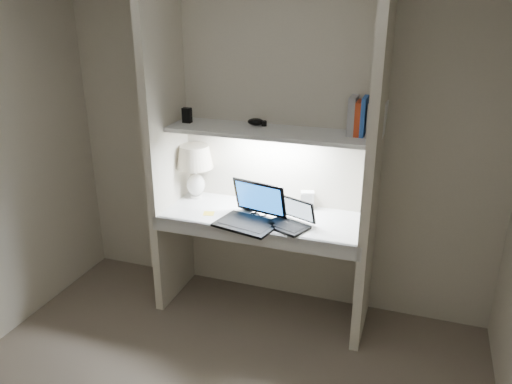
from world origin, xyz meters
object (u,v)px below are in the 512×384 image
at_px(book_row, 367,117).
at_px(laptop_main, 251,214).
at_px(table_lamp, 195,163).
at_px(laptop_netbook, 290,220).
at_px(speaker, 307,200).

bearing_deg(book_row, laptop_main, -156.57).
distance_m(table_lamp, laptop_netbook, 0.89).
bearing_deg(table_lamp, laptop_netbook, -17.80).
height_order(table_lamp, laptop_netbook, table_lamp).
relative_size(table_lamp, laptop_main, 0.88).
relative_size(table_lamp, speaker, 3.11).
bearing_deg(laptop_netbook, speaker, 105.62).
relative_size(laptop_netbook, speaker, 2.62).
bearing_deg(speaker, table_lamp, 167.49).
xyz_separation_m(laptop_netbook, speaker, (0.04, 0.32, 0.02)).
distance_m(table_lamp, speaker, 0.88).
height_order(table_lamp, book_row, book_row).
distance_m(laptop_main, speaker, 0.47).
xyz_separation_m(table_lamp, laptop_main, (0.55, -0.30, -0.22)).
bearing_deg(table_lamp, speaker, 3.82).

